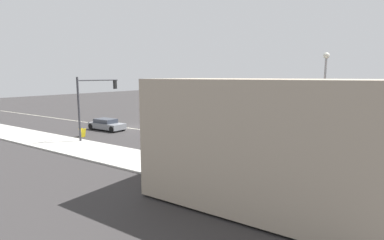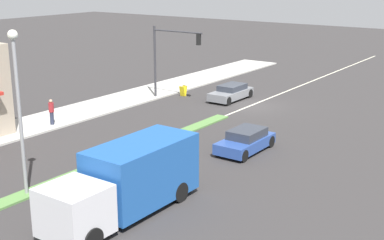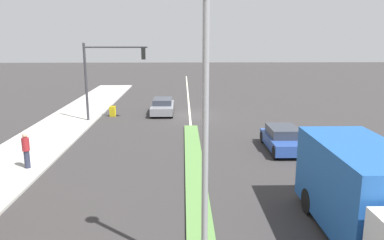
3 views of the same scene
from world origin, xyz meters
name	(u,v)px [view 2 (image 2 of 3)]	position (x,y,z in m)	size (l,w,h in m)	color
ground_plane	(71,177)	(0.00, 18.00, 0.00)	(160.00, 160.00, 0.00)	#333030
lane_marking_center	(251,105)	(0.00, 0.00, 0.00)	(0.16, 60.00, 0.01)	beige
traffic_signal_main	(169,51)	(6.12, 2.18, 3.90)	(4.59, 0.34, 5.60)	#333338
street_lamp	(18,93)	(0.00, 20.62, 4.78)	(0.44, 0.44, 7.37)	gray
pedestrian	(51,111)	(7.86, 12.48, 1.00)	(0.34, 0.34, 1.68)	#282D42
warning_aframe_sign	(183,91)	(6.07, 0.45, 0.43)	(0.45, 0.53, 0.84)	yellow
delivery_truck	(128,180)	(-5.00, 19.28, 1.47)	(2.44, 7.50, 2.87)	silver
suv_grey	(231,92)	(2.20, -0.66, 0.60)	(1.77, 4.19, 1.22)	slate
coupe_blue	(246,141)	(-5.00, 9.51, 0.62)	(1.83, 3.94, 1.27)	#284793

